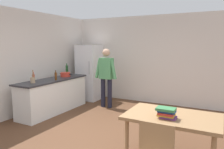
{
  "coord_description": "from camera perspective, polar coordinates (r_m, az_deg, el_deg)",
  "views": [
    {
      "loc": [
        2.06,
        -3.56,
        1.82
      ],
      "look_at": [
        -0.55,
        1.44,
        1.04
      ],
      "focal_mm": 34.86,
      "sensor_mm": 36.0,
      "label": 1
    }
  ],
  "objects": [
    {
      "name": "ground_plane",
      "position": [
        4.5,
        -2.38,
        -15.97
      ],
      "size": [
        14.0,
        14.0,
        0.0
      ],
      "primitive_type": "plane",
      "color": "brown"
    },
    {
      "name": "wall_back",
      "position": [
        6.89,
        10.14,
        3.86
      ],
      "size": [
        6.4,
        0.12,
        2.7
      ],
      "primitive_type": "cube",
      "color": "silver",
      "rests_on": "ground_plane"
    },
    {
      "name": "wall_left",
      "position": [
        6.01,
        -23.48,
        2.76
      ],
      "size": [
        0.12,
        5.6,
        2.7
      ],
      "primitive_type": "cube",
      "color": "silver",
      "rests_on": "ground_plane"
    },
    {
      "name": "kitchen_counter",
      "position": [
        6.11,
        -15.05,
        -5.31
      ],
      "size": [
        0.64,
        2.2,
        0.9
      ],
      "color": "white",
      "rests_on": "ground_plane"
    },
    {
      "name": "refrigerator",
      "position": [
        7.22,
        -5.97,
        0.52
      ],
      "size": [
        0.7,
        0.67,
        1.8
      ],
      "color": "white",
      "rests_on": "ground_plane"
    },
    {
      "name": "person",
      "position": [
        6.25,
        -1.52,
        0.15
      ],
      "size": [
        0.7,
        0.22,
        1.7
      ],
      "color": "#1E1E2D",
      "rests_on": "ground_plane"
    },
    {
      "name": "dining_table",
      "position": [
        3.52,
        15.5,
        -11.41
      ],
      "size": [
        1.4,
        0.9,
        0.75
      ],
      "color": "#9E754C",
      "rests_on": "ground_plane"
    },
    {
      "name": "cooking_pot",
      "position": [
        6.4,
        -12.13,
        -0.0
      ],
      "size": [
        0.4,
        0.28,
        0.12
      ],
      "color": "red",
      "rests_on": "kitchen_counter"
    },
    {
      "name": "utensil_jar",
      "position": [
        5.54,
        -20.07,
        -1.32
      ],
      "size": [
        0.11,
        0.11,
        0.32
      ],
      "color": "tan",
      "rests_on": "kitchen_counter"
    },
    {
      "name": "bottle_beer_brown",
      "position": [
        5.82,
        -14.53,
        -0.4
      ],
      "size": [
        0.06,
        0.06,
        0.26
      ],
      "color": "#5B3314",
      "rests_on": "kitchen_counter"
    },
    {
      "name": "bottle_wine_green",
      "position": [
        6.83,
        -11.74,
        1.22
      ],
      "size": [
        0.08,
        0.08,
        0.34
      ],
      "color": "#1E5123",
      "rests_on": "kitchen_counter"
    },
    {
      "name": "bottle_sauce_red",
      "position": [
        5.75,
        -19.91,
        -0.81
      ],
      "size": [
        0.06,
        0.06,
        0.24
      ],
      "color": "#B22319",
      "rests_on": "kitchen_counter"
    },
    {
      "name": "book_stack",
      "position": [
        3.3,
        14.12,
        -9.7
      ],
      "size": [
        0.28,
        0.22,
        0.16
      ],
      "color": "#753D7F",
      "rests_on": "dining_table"
    }
  ]
}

